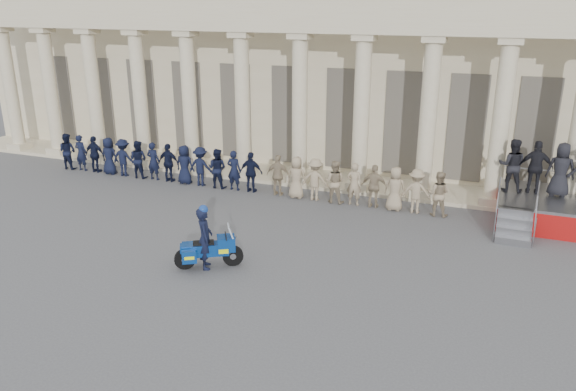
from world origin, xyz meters
The scene contains 6 objects.
ground centered at (0.00, 0.00, 0.00)m, with size 90.00×90.00×0.00m, color #48484B.
building centered at (0.00, 14.74, 4.52)m, with size 40.00×12.50×9.00m.
officer_rank centered at (-3.58, 6.36, 0.84)m, with size 17.72×0.64×1.69m.
reviewing_stand centered at (8.97, 7.21, 1.63)m, with size 4.93×4.38×2.86m.
motorcycle centered at (-1.05, -0.40, 0.56)m, with size 1.81×1.35×1.30m.
rider centered at (-1.14, -0.46, 0.97)m, with size 0.74×0.82×1.97m.
Camera 1 is at (6.54, -13.59, 7.48)m, focal length 35.00 mm.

